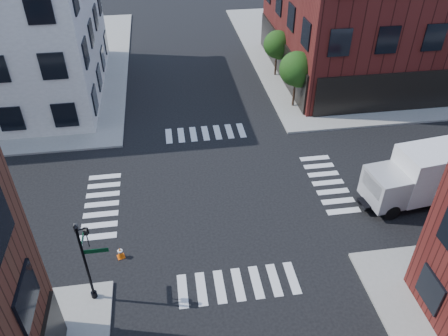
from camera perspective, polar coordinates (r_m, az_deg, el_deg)
ground at (r=26.79m, az=-0.74°, el=-3.31°), size 120.00×120.00×0.00m
sidewalk_ne at (r=50.67m, az=20.68°, el=14.54°), size 30.00×30.00×0.15m
building_ne at (r=44.58m, az=24.62°, el=18.98°), size 25.00×16.00×12.00m
tree_near at (r=34.98m, az=9.54°, el=12.43°), size 2.69×2.69×4.49m
tree_far at (r=40.40m, az=7.04°, el=15.55°), size 2.43×2.43×4.07m
signal_pole at (r=20.23m, az=-17.59°, el=-10.74°), size 1.29×1.24×4.60m
box_truck at (r=28.04m, az=25.53°, el=-0.70°), size 7.95×3.27×3.52m
traffic_cone at (r=23.44m, az=-13.40°, el=-10.69°), size 0.46×0.46×0.68m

